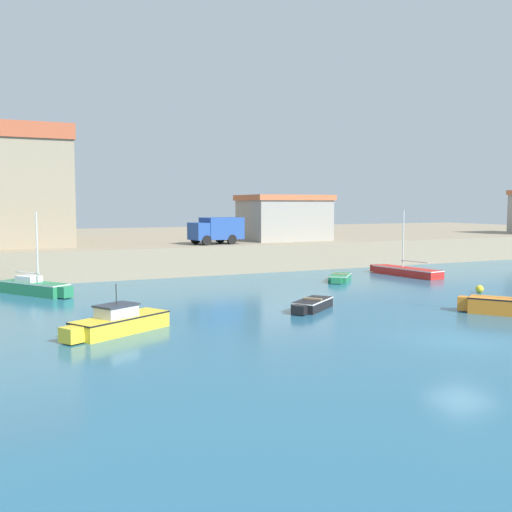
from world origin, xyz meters
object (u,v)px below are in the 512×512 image
at_px(motorboat_yellow_3, 118,322).
at_px(truck_on_quay, 216,229).
at_px(sailboat_red_1, 405,271).
at_px(sailboat_green_0, 35,287).
at_px(dinghy_green_5, 340,277).
at_px(dinghy_black_2, 312,304).
at_px(harbor_shed_near_wharf, 284,217).
at_px(mooring_buoy, 480,289).

bearing_deg(motorboat_yellow_3, truck_on_quay, 58.31).
bearing_deg(sailboat_red_1, sailboat_green_0, 176.18).
xyz_separation_m(sailboat_green_0, dinghy_green_5, (20.59, -2.53, -0.21)).
height_order(sailboat_green_0, truck_on_quay, sailboat_green_0).
bearing_deg(motorboat_yellow_3, dinghy_black_2, 7.31).
distance_m(sailboat_green_0, truck_on_quay, 16.81).
distance_m(sailboat_red_1, dinghy_green_5, 6.60).
xyz_separation_m(sailboat_green_0, dinghy_black_2, (12.69, -11.92, -0.18)).
relative_size(sailboat_red_1, dinghy_green_5, 2.12).
height_order(sailboat_red_1, harbor_shed_near_wharf, harbor_shed_near_wharf).
distance_m(sailboat_green_0, dinghy_green_5, 20.75).
bearing_deg(motorboat_yellow_3, sailboat_red_1, 24.65).
xyz_separation_m(dinghy_black_2, truck_on_quay, (2.17, 19.18, 3.19)).
distance_m(motorboat_yellow_3, harbor_shed_near_wharf, 30.88).
distance_m(sailboat_red_1, motorboat_yellow_3, 27.46).
bearing_deg(sailboat_red_1, mooring_buoy, -100.82).
bearing_deg(mooring_buoy, motorboat_yellow_3, -174.78).
height_order(sailboat_green_0, sailboat_red_1, sailboat_red_1).
xyz_separation_m(sailboat_red_1, truck_on_quay, (-12.29, 9.08, 3.13)).
bearing_deg(sailboat_red_1, truck_on_quay, 143.55).
bearing_deg(dinghy_black_2, mooring_buoy, 3.47).
bearing_deg(sailboat_red_1, motorboat_yellow_3, -155.35).
bearing_deg(sailboat_red_1, dinghy_black_2, -145.05).
distance_m(sailboat_green_0, harbor_shed_near_wharf, 24.78).
distance_m(sailboat_red_1, truck_on_quay, 15.59).
bearing_deg(dinghy_green_5, harbor_shed_near_wharf, 81.26).
bearing_deg(sailboat_green_0, mooring_buoy, -23.73).
distance_m(sailboat_green_0, mooring_buoy, 27.71).
xyz_separation_m(motorboat_yellow_3, mooring_buoy, (23.17, 2.12, -0.23)).
bearing_deg(motorboat_yellow_3, harbor_shed_near_wharf, 48.55).
xyz_separation_m(sailboat_red_1, mooring_buoy, (-1.78, -9.34, -0.11)).
bearing_deg(dinghy_black_2, sailboat_green_0, 136.80).
relative_size(sailboat_green_0, dinghy_black_2, 1.59).
bearing_deg(dinghy_green_5, motorboat_yellow_3, -149.74).
bearing_deg(dinghy_green_5, mooring_buoy, -61.02).
xyz_separation_m(sailboat_green_0, truck_on_quay, (14.86, 7.26, 3.01)).
bearing_deg(motorboat_yellow_3, mooring_buoy, 5.22).
height_order(dinghy_black_2, harbor_shed_near_wharf, harbor_shed_near_wharf).
xyz_separation_m(dinghy_black_2, dinghy_green_5, (7.90, 9.39, -0.03)).
height_order(sailboat_red_1, mooring_buoy, sailboat_red_1).
bearing_deg(dinghy_black_2, sailboat_red_1, 34.95).
relative_size(mooring_buoy, harbor_shed_near_wharf, 0.06).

